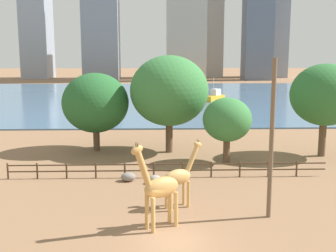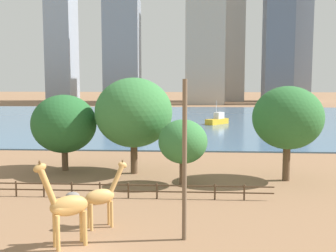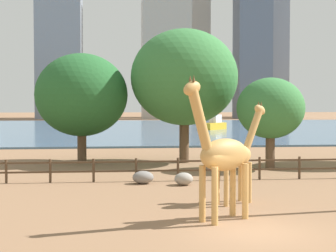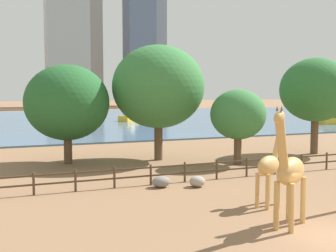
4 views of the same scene
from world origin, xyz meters
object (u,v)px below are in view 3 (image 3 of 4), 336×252
Objects in this scene: giraffe_tall at (236,155)px; boulder_by_pole at (184,179)px; giraffe_companion at (221,154)px; boulder_near_fence at (143,177)px; tree_right_tall at (184,77)px; tree_left_large at (82,95)px; tree_center_broad at (270,109)px; boat_ferry at (214,124)px.

giraffe_tall is 4.48× the size of boulder_by_pole.
giraffe_companion reaches higher than boulder_near_fence.
tree_right_tall reaches higher than boulder_near_fence.
tree_left_large reaches higher than boulder_by_pole.
tree_center_broad is 7.25m from tree_right_tall.
boat_ferry reaches higher than giraffe_tall.
boulder_by_pole is 12.36m from tree_right_tall.
tree_right_tall reaches higher than boulder_by_pole.
tree_center_broad is (8.76, 5.43, 3.70)m from boulder_near_fence.
giraffe_companion is at bearing -88.47° from boulder_by_pole.
giraffe_tall is at bearing -113.85° from tree_center_broad.
tree_center_broad is (6.41, 14.69, 1.58)m from giraffe_companion.
tree_left_large is 1.45× the size of boat_ferry.
boat_ferry is at bearing 49.25° from giraffe_tall.
boulder_near_fence is 58.17m from boat_ferry.
boulder_by_pole is (2.13, -0.72, -0.01)m from boulder_near_fence.
giraffe_tall is 5.72m from boulder_by_pole.
tree_left_large is 1.33× the size of tree_center_broad.
tree_left_large is at bearing -106.26° from giraffe_companion.
tree_center_broad is 51.26m from boat_ferry.
tree_right_tall is (1.25, 19.25, 3.85)m from giraffe_companion.
boulder_by_pole is (-1.62, 5.20, -1.77)m from giraffe_tall.
boat_ferry is at bearing 67.46° from tree_left_large.
tree_right_tall reaches higher than giraffe_tall.
giraffe_tall is at bearing -57.66° from boulder_near_fence.
boulder_near_fence is (-2.36, 9.26, -2.12)m from giraffe_companion.
boulder_by_pole is at bearing -122.13° from giraffe_companion.
boulder_near_fence is at bearing -109.85° from tree_right_tall.
boulder_by_pole is 0.10× the size of tree_right_tall.
giraffe_tall is 0.45× the size of tree_right_tall.
tree_center_broad reaches higher than boulder_by_pole.
boulder_near_fence is 0.14× the size of tree_left_large.
boulder_by_pole is at bearing 27.66° from boat_ferry.
tree_center_broad reaches higher than boulder_near_fence.
giraffe_companion is at bearing -113.56° from tree_center_broad.
giraffe_companion is 9.79m from boulder_near_fence.
boulder_by_pole is at bearing -62.37° from tree_left_large.
boulder_by_pole is 9.78m from tree_center_broad.
tree_center_broad reaches higher than giraffe_companion.
boat_ferry is at bearing 77.42° from boulder_by_pole.
tree_left_large reaches higher than boat_ferry.
giraffe_companion is 19.67m from tree_right_tall.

